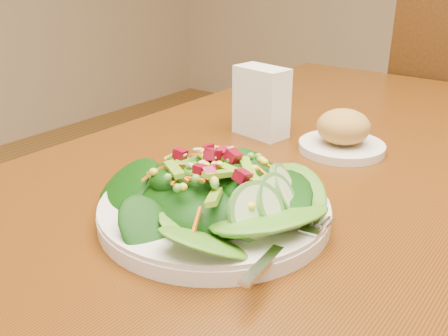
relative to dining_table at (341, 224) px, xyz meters
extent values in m
cube|color=#563009|center=(0.00, 0.00, 0.08)|extent=(0.90, 1.40, 0.04)
cylinder|color=#41270B|center=(-0.39, 0.64, -0.29)|extent=(0.07, 0.07, 0.71)
cylinder|color=#41270B|center=(-0.16, 1.16, -0.42)|extent=(0.04, 0.04, 0.45)
cylinder|color=#41270B|center=(-0.18, 0.76, -0.42)|extent=(0.04, 0.04, 0.45)
cylinder|color=silver|center=(-0.07, -0.25, 0.11)|extent=(0.29, 0.29, 0.02)
ellipsoid|color=black|center=(-0.07, -0.25, 0.14)|extent=(0.20, 0.20, 0.04)
cube|color=silver|center=(0.06, -0.28, 0.12)|extent=(0.05, 0.18, 0.01)
cylinder|color=silver|center=(-0.04, 0.06, 0.11)|extent=(0.14, 0.14, 0.01)
ellipsoid|color=#BA8B35|center=(-0.04, 0.06, 0.14)|extent=(0.09, 0.09, 0.06)
cube|color=white|center=(-0.20, 0.05, 0.16)|extent=(0.10, 0.07, 0.13)
cube|color=white|center=(-0.20, 0.05, 0.17)|extent=(0.09, 0.06, 0.11)
camera|label=1|loc=(0.28, -0.69, 0.41)|focal=40.00mm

